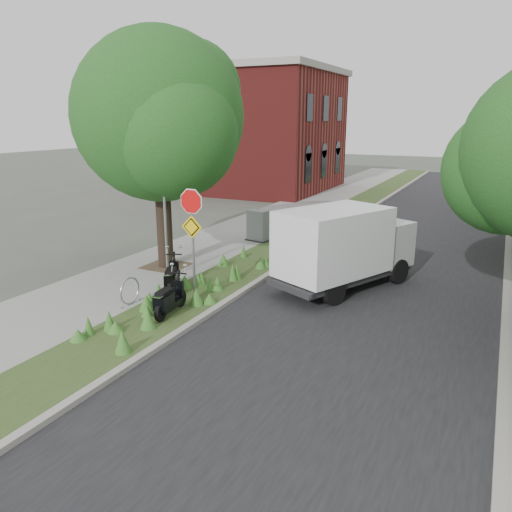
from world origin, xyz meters
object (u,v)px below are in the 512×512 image
at_px(scooter_far, 168,303).
at_px(box_truck, 343,244).
at_px(scooter_near, 172,281).
at_px(utility_cabinet, 258,226).
at_px(sign_assembly, 192,221).

bearing_deg(scooter_far, box_truck, 53.66).
height_order(scooter_near, utility_cabinet, utility_cabinet).
xyz_separation_m(sign_assembly, utility_cabinet, (-1.40, 6.94, -1.60)).
bearing_deg(scooter_far, utility_cabinet, 100.25).
relative_size(scooter_near, utility_cabinet, 1.15).
distance_m(sign_assembly, box_truck, 4.62).
bearing_deg(box_truck, sign_assembly, -138.04).
height_order(sign_assembly, scooter_far, sign_assembly).
xyz_separation_m(sign_assembly, scooter_far, (0.11, -1.40, -1.85)).
distance_m(sign_assembly, scooter_far, 2.32).
relative_size(scooter_far, box_truck, 0.31).
relative_size(sign_assembly, scooter_near, 2.23).
bearing_deg(scooter_near, sign_assembly, -5.41).
bearing_deg(sign_assembly, scooter_near, 174.59).
bearing_deg(utility_cabinet, scooter_far, -79.75).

